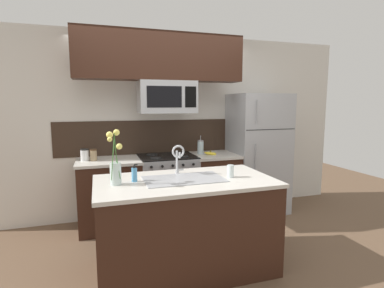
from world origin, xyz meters
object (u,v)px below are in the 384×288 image
at_px(stove_range, 167,188).
at_px(storage_jar_tall, 85,155).
at_px(banana_bunch, 211,153).
at_px(sink_faucet, 178,155).
at_px(storage_jar_medium, 93,155).
at_px(flower_vase, 115,168).
at_px(dish_soap_bottle, 134,174).
at_px(microwave, 167,97).
at_px(drinking_glass, 230,171).
at_px(refrigerator, 257,153).
at_px(french_press, 200,147).

relative_size(stove_range, storage_jar_tall, 6.08).
distance_m(banana_bunch, sink_faucet, 1.23).
relative_size(storage_jar_medium, flower_vase, 0.29).
relative_size(stove_range, storage_jar_medium, 6.38).
relative_size(stove_range, dish_soap_bottle, 5.64).
height_order(microwave, drinking_glass, microwave).
bearing_deg(banana_bunch, stove_range, 174.41).
distance_m(microwave, banana_bunch, 0.99).
xyz_separation_m(storage_jar_medium, sink_faucet, (0.83, -1.03, 0.13)).
distance_m(dish_soap_bottle, flower_vase, 0.20).
distance_m(storage_jar_tall, banana_bunch, 1.68).
distance_m(sink_faucet, flower_vase, 0.67).
height_order(storage_jar_medium, flower_vase, flower_vase).
xyz_separation_m(refrigerator, french_press, (-0.89, 0.04, 0.13)).
height_order(storage_jar_tall, dish_soap_bottle, dish_soap_bottle).
bearing_deg(refrigerator, flower_vase, -149.51).
distance_m(storage_jar_tall, sink_faucet, 1.42).
xyz_separation_m(microwave, french_press, (0.50, 0.08, -0.70)).
bearing_deg(french_press, dish_soap_bottle, -131.07).
bearing_deg(french_press, stove_range, -173.20).
distance_m(banana_bunch, french_press, 0.18).
height_order(french_press, dish_soap_bottle, french_press).
distance_m(storage_jar_tall, dish_soap_bottle, 1.30).
bearing_deg(french_press, storage_jar_tall, -178.72).
xyz_separation_m(banana_bunch, french_press, (-0.11, 0.12, 0.08)).
bearing_deg(refrigerator, sink_faucet, -145.27).
distance_m(stove_range, flower_vase, 1.58).
relative_size(banana_bunch, flower_vase, 0.39).
height_order(banana_bunch, french_press, french_press).
relative_size(stove_range, flower_vase, 1.87).
xyz_separation_m(sink_faucet, dish_soap_bottle, (-0.46, -0.16, -0.13)).
relative_size(refrigerator, banana_bunch, 9.25).
bearing_deg(drinking_glass, flower_vase, 176.81).
bearing_deg(dish_soap_bottle, microwave, 63.42).
bearing_deg(stove_range, storage_jar_tall, 178.64).
xyz_separation_m(storage_jar_medium, french_press, (1.46, 0.06, 0.03)).
distance_m(storage_jar_tall, flower_vase, 1.31).
height_order(drinking_glass, flower_vase, flower_vase).
bearing_deg(storage_jar_medium, flower_vase, -80.96).
bearing_deg(sink_faucet, storage_jar_tall, 131.61).
relative_size(microwave, drinking_glass, 6.06).
distance_m(microwave, storage_jar_tall, 1.29).
relative_size(microwave, banana_bunch, 3.90).
xyz_separation_m(stove_range, dish_soap_bottle, (-0.58, -1.19, 0.52)).
bearing_deg(storage_jar_medium, banana_bunch, -2.19).
relative_size(refrigerator, storage_jar_tall, 11.56).
distance_m(stove_range, storage_jar_medium, 1.09).
bearing_deg(refrigerator, microwave, -178.32).
height_order(banana_bunch, flower_vase, flower_vase).
distance_m(storage_jar_tall, drinking_glass, 1.93).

